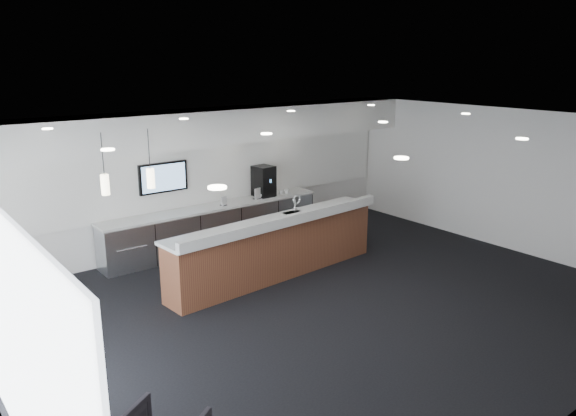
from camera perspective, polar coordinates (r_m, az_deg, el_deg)
ground at (r=9.60m, az=3.89°, el=-9.70°), size 10.00×10.00×0.00m
ceiling at (r=8.78m, az=4.24°, el=8.37°), size 10.00×8.00×0.02m
back_wall at (r=12.26m, az=-8.49°, el=3.07°), size 10.00×0.02×3.00m
right_wall at (r=12.87m, az=20.94°, el=2.80°), size 0.02×8.00×3.00m
soffit_bulkhead at (r=11.68m, az=-7.61°, el=8.23°), size 10.00×0.90×0.70m
alcove_panel at (r=12.21m, az=-8.44°, el=3.50°), size 9.80×0.06×1.40m
back_credenza at (r=12.21m, az=-7.47°, el=-1.90°), size 5.06×0.66×0.95m
wall_tv at (r=11.70m, az=-12.56°, el=3.04°), size 1.05×0.08×0.62m
pendant_left at (r=8.24m, az=-12.23°, el=2.33°), size 0.12×0.12×0.30m
pendant_right at (r=7.98m, az=-16.75°, el=1.60°), size 0.12×0.12×0.30m
ceiling_can_lights at (r=8.78m, az=4.24°, el=8.18°), size 7.00×5.00×0.02m
service_counter at (r=10.54m, az=-1.21°, el=-3.97°), size 4.65×1.11×1.49m
coffee_machine at (r=12.76m, az=-2.49°, el=2.75°), size 0.43×0.54×0.69m
info_sign_left at (r=12.03m, az=-6.50°, el=0.73°), size 0.15×0.06×0.21m
info_sign_right at (r=12.51m, az=-3.11°, el=1.46°), size 0.19×0.07×0.25m
lounge_guest at (r=6.11m, az=-21.30°, el=-17.91°), size 0.67×0.69×1.60m
cup_0 at (r=13.03m, az=-0.16°, el=1.70°), size 0.11×0.11×0.10m
cup_1 at (r=12.95m, az=-0.65°, el=1.61°), size 0.15×0.15×0.10m
cup_2 at (r=12.87m, az=-1.15°, el=1.52°), size 0.13×0.13×0.10m
cup_3 at (r=12.79m, az=-1.66°, el=1.43°), size 0.14×0.14×0.10m
cup_4 at (r=12.71m, az=-2.16°, el=1.34°), size 0.15×0.15×0.10m
cup_5 at (r=12.63m, az=-2.68°, el=1.24°), size 0.11×0.11×0.10m
cup_6 at (r=12.55m, az=-3.20°, el=1.15°), size 0.15×0.15×0.10m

